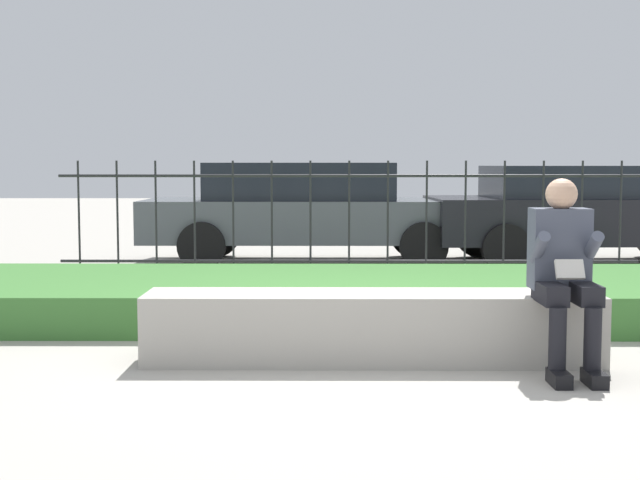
{
  "coord_description": "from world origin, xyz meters",
  "views": [
    {
      "loc": [
        -0.27,
        -6.14,
        1.37
      ],
      "look_at": [
        -0.32,
        2.38,
        0.65
      ],
      "focal_mm": 50.0,
      "sensor_mm": 36.0,
      "label": 1
    }
  ],
  "objects_px": {
    "stone_bench": "(372,331)",
    "car_parked_right": "(585,211)",
    "car_parked_center": "(310,210)",
    "person_seated_reader": "(564,266)"
  },
  "relations": [
    {
      "from": "person_seated_reader",
      "to": "car_parked_center",
      "type": "xyz_separation_m",
      "value": [
        -1.78,
        6.6,
        0.04
      ]
    },
    {
      "from": "person_seated_reader",
      "to": "car_parked_right",
      "type": "xyz_separation_m",
      "value": [
        2.02,
        6.49,
        0.02
      ]
    },
    {
      "from": "person_seated_reader",
      "to": "car_parked_right",
      "type": "height_order",
      "value": "car_parked_right"
    },
    {
      "from": "stone_bench",
      "to": "car_parked_right",
      "type": "height_order",
      "value": "car_parked_right"
    },
    {
      "from": "person_seated_reader",
      "to": "car_parked_center",
      "type": "height_order",
      "value": "car_parked_center"
    },
    {
      "from": "stone_bench",
      "to": "person_seated_reader",
      "type": "relative_size",
      "value": 2.46
    },
    {
      "from": "stone_bench",
      "to": "car_parked_center",
      "type": "relative_size",
      "value": 0.67
    },
    {
      "from": "stone_bench",
      "to": "person_seated_reader",
      "type": "xyz_separation_m",
      "value": [
        1.24,
        -0.32,
        0.49
      ]
    },
    {
      "from": "stone_bench",
      "to": "car_parked_center",
      "type": "bearing_deg",
      "value": 94.93
    },
    {
      "from": "car_parked_right",
      "to": "stone_bench",
      "type": "bearing_deg",
      "value": -119.49
    }
  ]
}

